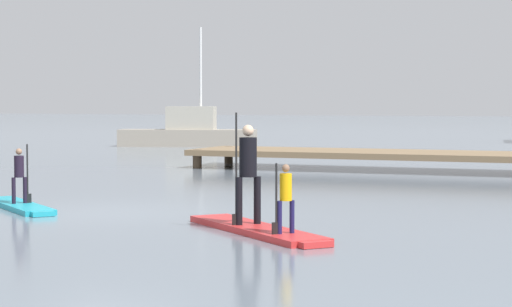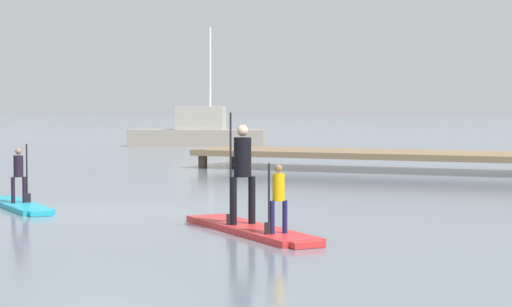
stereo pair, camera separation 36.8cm
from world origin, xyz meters
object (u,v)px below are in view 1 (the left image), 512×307
object	(u,v)px
paddleboard_near	(19,206)
fishing_boat_green_midground	(189,132)
paddler_adult	(248,167)
paddleboard_far	(258,230)
paddler_child_front	(285,195)
paddler_child_solo	(20,173)

from	to	relation	value
paddleboard_near	fishing_boat_green_midground	size ratio (longest dim) A/B	0.44
paddler_adult	paddleboard_far	bearing A→B (deg)	-39.42
paddler_child_front	fishing_boat_green_midground	size ratio (longest dim) A/B	0.17
paddler_adult	fishing_boat_green_midground	world-z (taller)	fishing_boat_green_midground
paddleboard_far	paddler_adult	world-z (taller)	paddler_adult
paddler_child_solo	paddleboard_far	size ratio (longest dim) A/B	0.36
paddleboard_near	paddleboard_far	size ratio (longest dim) A/B	0.87
paddler_child_solo	paddler_adult	world-z (taller)	paddler_adult
paddleboard_far	paddler_adult	size ratio (longest dim) A/B	1.79
paddler_child_solo	paddler_child_front	distance (m)	6.66
paddler_adult	paddler_child_front	bearing A→B (deg)	-40.84
paddleboard_near	paddler_child_solo	world-z (taller)	paddler_child_solo
paddler_adult	fishing_boat_green_midground	bearing A→B (deg)	117.83
paddler_child_solo	paddleboard_far	world-z (taller)	paddler_child_solo
paddleboard_near	fishing_boat_green_midground	bearing A→B (deg)	108.74
fishing_boat_green_midground	paddleboard_far	bearing A→B (deg)	-61.91
fishing_boat_green_midground	paddler_child_solo	bearing A→B (deg)	-71.24
paddler_adult	paddler_child_front	world-z (taller)	paddler_adult
paddler_child_solo	fishing_boat_green_midground	size ratio (longest dim) A/B	0.18
paddleboard_far	paddler_adult	distance (m)	1.03
paddler_child_solo	paddler_child_front	world-z (taller)	paddler_child_solo
paddler_child_solo	paddleboard_near	bearing A→B (deg)	-138.72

